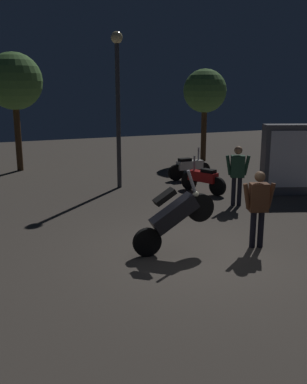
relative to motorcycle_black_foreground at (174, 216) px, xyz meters
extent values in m
plane|color=#4C443D|center=(0.40, -0.24, -0.74)|extent=(40.00, 40.00, 0.00)
cylinder|color=black|center=(-0.54, 0.04, -0.46)|extent=(0.57, 0.14, 0.56)
cylinder|color=black|center=(0.55, -0.04, 0.12)|extent=(0.57, 0.14, 0.56)
cube|color=black|center=(0.00, 0.00, 0.06)|extent=(0.98, 0.36, 0.76)
cube|color=black|center=(-0.19, 0.01, 0.40)|extent=(0.44, 0.27, 0.32)
cylinder|color=gray|center=(0.35, -0.02, 0.66)|extent=(0.21, 0.07, 0.44)
sphere|color=#F2EABF|center=(0.45, -0.03, 0.40)|extent=(0.12, 0.12, 0.12)
cylinder|color=black|center=(3.03, 6.02, -0.46)|extent=(0.56, 0.12, 0.56)
cylinder|color=black|center=(4.13, 6.07, -0.46)|extent=(0.56, 0.12, 0.56)
cube|color=beige|center=(3.58, 6.05, -0.23)|extent=(0.96, 0.34, 0.30)
cube|color=black|center=(3.38, 6.04, -0.03)|extent=(0.45, 0.26, 0.10)
cylinder|color=gray|center=(3.93, 6.06, 0.14)|extent=(0.06, 0.06, 0.45)
sphere|color=#F2EABF|center=(4.03, 6.06, -0.18)|extent=(0.12, 0.12, 0.12)
cylinder|color=black|center=(3.21, 3.59, -0.46)|extent=(0.31, 0.56, 0.56)
cylinder|color=black|center=(2.79, 4.60, -0.46)|extent=(0.31, 0.56, 0.56)
cube|color=#B71414|center=(3.00, 4.10, -0.23)|extent=(0.64, 0.99, 0.30)
cube|color=black|center=(3.08, 3.91, -0.03)|extent=(0.39, 0.50, 0.10)
cylinder|color=gray|center=(2.86, 4.42, 0.14)|extent=(0.08, 0.08, 0.45)
sphere|color=#F2EABF|center=(2.82, 4.51, -0.18)|extent=(0.12, 0.12, 0.12)
cylinder|color=black|center=(1.74, -0.42, -0.36)|extent=(0.12, 0.12, 0.76)
cylinder|color=black|center=(1.59, -0.37, -0.36)|extent=(0.12, 0.12, 0.76)
cube|color=#59331E|center=(1.67, -0.40, 0.30)|extent=(0.42, 0.35, 0.57)
sphere|color=brown|center=(1.67, -0.40, 0.72)|extent=(0.21, 0.21, 0.21)
cylinder|color=#59331E|center=(1.89, -0.48, 0.33)|extent=(0.20, 0.14, 0.52)
cylinder|color=#59331E|center=(1.44, -0.32, 0.33)|extent=(0.20, 0.14, 0.52)
cylinder|color=black|center=(3.16, 2.39, -0.35)|extent=(0.12, 0.12, 0.80)
cylinder|color=black|center=(3.02, 2.46, -0.35)|extent=(0.12, 0.12, 0.80)
cube|color=#1E3F2D|center=(3.09, 2.43, 0.35)|extent=(0.43, 0.38, 0.59)
sphere|color=#9E7251|center=(3.09, 2.43, 0.78)|extent=(0.22, 0.22, 0.22)
cylinder|color=#1E3F2D|center=(3.30, 2.32, 0.38)|extent=(0.20, 0.16, 0.54)
cylinder|color=#1E3F2D|center=(2.88, 2.54, 0.38)|extent=(0.20, 0.16, 0.54)
cylinder|color=#38383D|center=(0.89, 5.81, 1.49)|extent=(0.14, 0.14, 4.48)
sphere|color=#F9E59E|center=(0.89, 5.81, 3.87)|extent=(0.36, 0.36, 0.36)
cylinder|color=#4C331E|center=(6.01, 9.33, 0.44)|extent=(0.24, 0.24, 2.37)
sphere|color=#568C42|center=(6.01, 9.33, 2.28)|extent=(1.85, 1.85, 1.85)
cylinder|color=#4C331E|center=(-1.72, 10.14, 0.58)|extent=(0.24, 0.24, 2.65)
sphere|color=#568C42|center=(-1.72, 10.14, 2.64)|extent=(2.12, 2.12, 2.12)
cube|color=#595960|center=(5.31, 2.98, 0.31)|extent=(1.67, 1.04, 2.10)
cube|color=white|center=(5.21, 2.73, 0.36)|extent=(1.27, 0.52, 1.68)
camera|label=1|loc=(-3.50, -7.10, 2.40)|focal=40.16mm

